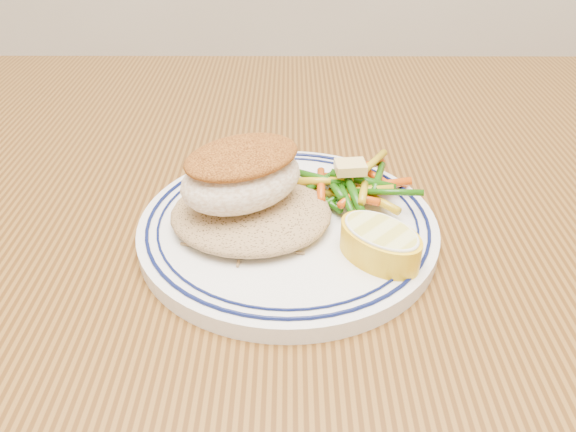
# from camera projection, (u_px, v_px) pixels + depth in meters

# --- Properties ---
(dining_table) EXTENTS (1.50, 0.90, 0.75)m
(dining_table) POSITION_uv_depth(u_px,v_px,m) (313.00, 295.00, 0.57)
(dining_table) COLOR #4C2C0F
(dining_table) RESTS_ON ground
(plate) EXTENTS (0.26, 0.26, 0.02)m
(plate) POSITION_uv_depth(u_px,v_px,m) (288.00, 226.00, 0.49)
(plate) COLOR white
(plate) RESTS_ON dining_table
(rice_pilaf) EXTENTS (0.14, 0.12, 0.03)m
(rice_pilaf) POSITION_uv_depth(u_px,v_px,m) (251.00, 210.00, 0.47)
(rice_pilaf) COLOR #9B7A4D
(rice_pilaf) RESTS_ON plate
(fish_fillet) EXTENTS (0.13, 0.12, 0.05)m
(fish_fillet) POSITION_uv_depth(u_px,v_px,m) (242.00, 174.00, 0.46)
(fish_fillet) COLOR #F5E5CA
(fish_fillet) RESTS_ON rice_pilaf
(vegetable_pile) EXTENTS (0.12, 0.10, 0.03)m
(vegetable_pile) POSITION_uv_depth(u_px,v_px,m) (352.00, 185.00, 0.51)
(vegetable_pile) COLOR #194E09
(vegetable_pile) RESTS_ON plate
(butter_pat) EXTENTS (0.03, 0.02, 0.01)m
(butter_pat) POSITION_uv_depth(u_px,v_px,m) (350.00, 167.00, 0.49)
(butter_pat) COLOR #E9CA72
(butter_pat) RESTS_ON vegetable_pile
(lemon_wedge) EXTENTS (0.09, 0.09, 0.03)m
(lemon_wedge) POSITION_uv_depth(u_px,v_px,m) (380.00, 242.00, 0.43)
(lemon_wedge) COLOR yellow
(lemon_wedge) RESTS_ON plate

